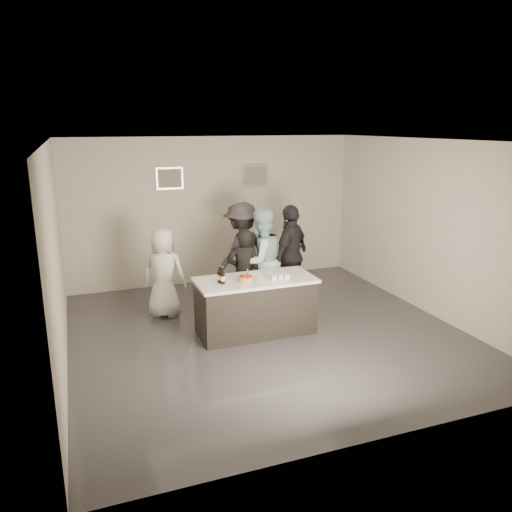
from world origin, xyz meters
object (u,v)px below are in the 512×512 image
person_main_black (244,273)px  beer_bottle_a (220,274)px  person_main_blue (261,261)px  beer_bottle_b (223,276)px  cake (245,279)px  person_guest_right (291,255)px  person_guest_left (164,273)px  person_guest_back (242,252)px  bar_counter (255,306)px

person_main_black → beer_bottle_a: bearing=64.7°
beer_bottle_a → person_main_black: person_main_black is taller
person_main_black → person_main_blue: 0.41m
beer_bottle_b → cake: bearing=-2.5°
person_main_black → cake: bearing=88.8°
cake → person_guest_right: bearing=41.6°
cake → person_guest_left: person_guest_left is taller
cake → person_guest_right: size_ratio=0.12×
person_guest_left → beer_bottle_a: bearing=148.5°
person_main_blue → person_guest_left: size_ratio=1.19×
person_main_black → person_guest_right: bearing=-146.8°
beer_bottle_b → person_guest_back: size_ratio=0.14×
beer_bottle_b → person_guest_right: 1.97m
beer_bottle_b → person_guest_back: bearing=62.1°
bar_counter → person_guest_left: size_ratio=1.20×
person_guest_left → cake: bearing=158.8°
cake → person_main_blue: bearing=57.1°
person_main_blue → person_guest_right: bearing=178.1°
person_guest_right → beer_bottle_a: bearing=-7.1°
beer_bottle_a → person_guest_left: bearing=117.5°
bar_counter → cake: (-0.20, -0.09, 0.49)m
person_guest_back → beer_bottle_b: bearing=33.3°
bar_counter → person_guest_back: bearing=78.7°
bar_counter → person_main_blue: 1.06m
person_guest_left → person_main_black: bearing=-170.7°
person_main_black → person_main_blue: person_main_blue is taller
cake → person_guest_right: person_guest_right is taller
cake → person_main_blue: 1.13m
person_guest_back → person_guest_left: bearing=-16.5°
person_main_black → bar_counter: bearing=101.7°
beer_bottle_b → person_guest_right: size_ratio=0.14×
person_main_black → person_guest_back: size_ratio=0.84×
bar_counter → beer_bottle_b: beer_bottle_b is taller
beer_bottle_a → person_main_blue: bearing=40.8°
person_guest_right → cake: bearing=2.3°
beer_bottle_b → person_main_blue: (0.97, 0.93, -0.11)m
person_guest_back → cake: bearing=44.1°
beer_bottle_b → person_guest_left: bearing=117.2°
beer_bottle_b → person_guest_right: bearing=34.3°
person_guest_left → bar_counter: bearing=165.9°
beer_bottle_a → person_main_blue: person_main_blue is taller
cake → person_main_black: 0.86m
bar_counter → person_main_blue: size_ratio=1.01×
beer_bottle_a → beer_bottle_b: 0.08m
beer_bottle_a → person_main_blue: 1.32m
beer_bottle_a → person_guest_right: size_ratio=0.14×
beer_bottle_b → person_main_blue: bearing=43.9°
person_main_black → person_main_blue: bearing=-143.3°
beer_bottle_b → person_main_blue: size_ratio=0.14×
person_guest_right → beer_bottle_b: bearing=-4.9°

